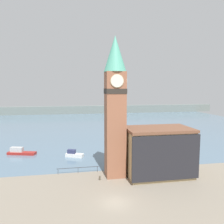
{
  "coord_description": "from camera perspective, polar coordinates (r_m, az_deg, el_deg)",
  "views": [
    {
      "loc": [
        -5.74,
        -29.16,
        16.37
      ],
      "look_at": [
        0.75,
        7.36,
        12.32
      ],
      "focal_mm": 35.0,
      "sensor_mm": 36.0,
      "label": 1
    }
  ],
  "objects": [
    {
      "name": "ground_plane",
      "position": [
        33.94,
        1.01,
        -22.61
      ],
      "size": [
        160.0,
        160.0,
        0.0
      ],
      "primitive_type": "plane",
      "color": "gray"
    },
    {
      "name": "clock_tower",
      "position": [
        39.78,
        0.81,
        2.31
      ],
      "size": [
        4.06,
        4.06,
        25.67
      ],
      "color": "#935B42",
      "rests_on": "ground_plane"
    },
    {
      "name": "water",
      "position": [
        103.07,
        -6.76,
        -2.95
      ],
      "size": [
        160.0,
        120.0,
        0.0
      ],
      "color": "slate",
      "rests_on": "ground_plane"
    },
    {
      "name": "boat_near",
      "position": [
        53.96,
        -9.95,
        -10.82
      ],
      "size": [
        4.45,
        3.04,
        1.73
      ],
      "rotation": [
        0.0,
        0.0,
        -0.43
      ],
      "color": "silver",
      "rests_on": "water"
    },
    {
      "name": "mooring_bollard_near",
      "position": [
        40.8,
        -3.22,
        -16.74
      ],
      "size": [
        0.32,
        0.32,
        0.83
      ],
      "color": "brown",
      "rests_on": "ground_plane"
    },
    {
      "name": "far_shoreline",
      "position": [
        142.39,
        -7.71,
        0.59
      ],
      "size": [
        180.0,
        3.0,
        5.0
      ],
      "color": "slate",
      "rests_on": "water"
    },
    {
      "name": "pier_building",
      "position": [
        42.38,
        12.05,
        -10.1
      ],
      "size": [
        12.23,
        7.59,
        9.08
      ],
      "color": "tan",
      "rests_on": "ground_plane"
    },
    {
      "name": "pier_railing",
      "position": [
        44.14,
        -8.87,
        -14.32
      ],
      "size": [
        8.16,
        0.08,
        1.09
      ],
      "color": "#333338",
      "rests_on": "ground_plane"
    },
    {
      "name": "boat_far",
      "position": [
        59.66,
        -22.9,
        -9.56
      ],
      "size": [
        7.17,
        3.5,
        1.79
      ],
      "rotation": [
        0.0,
        0.0,
        -0.27
      ],
      "color": "maroon",
      "rests_on": "water"
    }
  ]
}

